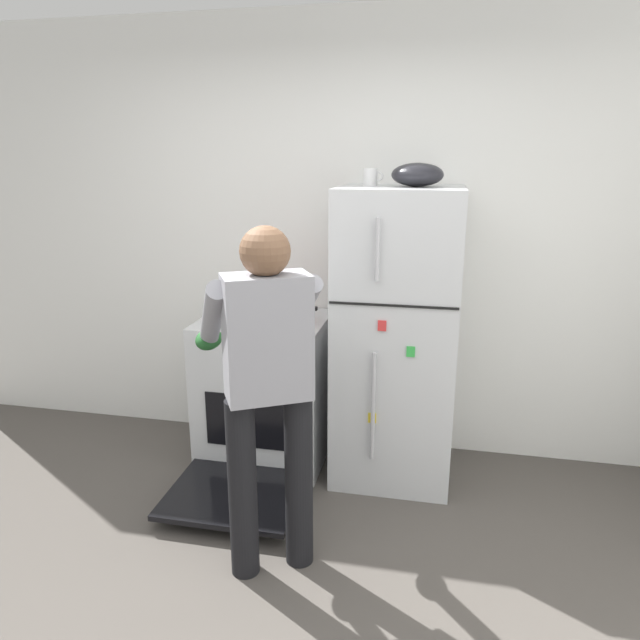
{
  "coord_description": "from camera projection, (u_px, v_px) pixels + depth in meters",
  "views": [
    {
      "loc": [
        0.62,
        -1.66,
        1.86
      ],
      "look_at": [
        -0.0,
        1.32,
        1.0
      ],
      "focal_mm": 32.46,
      "sensor_mm": 36.0,
      "label": 1
    }
  ],
  "objects": [
    {
      "name": "stove_range",
      "position": [
        265.0,
        391.0,
        3.62
      ],
      "size": [
        0.76,
        1.23,
        0.92
      ],
      "color": "silver",
      "rests_on": "ground"
    },
    {
      "name": "pepper_mill",
      "position": [
        228.0,
        296.0,
        3.73
      ],
      "size": [
        0.05,
        0.05,
        0.15
      ],
      "primitive_type": "cylinder",
      "color": "brown",
      "rests_on": "stove_range"
    },
    {
      "name": "kitchen_wall_back",
      "position": [
        341.0,
        241.0,
        3.67
      ],
      "size": [
        6.0,
        0.1,
        2.7
      ],
      "primitive_type": "cube",
      "color": "white",
      "rests_on": "ground"
    },
    {
      "name": "person_cook",
      "position": [
        266.0,
        372.0,
        2.51
      ],
      "size": [
        0.68,
        0.75,
        1.6
      ],
      "color": "black",
      "rests_on": "ground"
    },
    {
      "name": "red_pot",
      "position": [
        287.0,
        313.0,
        3.41
      ],
      "size": [
        0.37,
        0.27,
        0.1
      ],
      "color": "red",
      "rests_on": "stove_range"
    },
    {
      "name": "refrigerator",
      "position": [
        396.0,
        337.0,
        3.36
      ],
      "size": [
        0.68,
        0.72,
        1.71
      ],
      "color": "silver",
      "rests_on": "ground"
    },
    {
      "name": "coffee_mug",
      "position": [
        371.0,
        177.0,
        3.2
      ],
      "size": [
        0.11,
        0.08,
        0.1
      ],
      "color": "silver",
      "rests_on": "refrigerator"
    },
    {
      "name": "mixing_bowl",
      "position": [
        417.0,
        175.0,
        3.1
      ],
      "size": [
        0.28,
        0.28,
        0.13
      ],
      "primitive_type": "ellipsoid",
      "color": "black",
      "rests_on": "refrigerator"
    }
  ]
}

